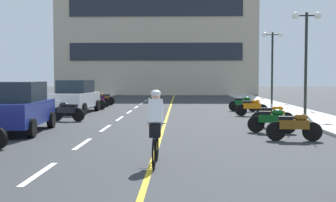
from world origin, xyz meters
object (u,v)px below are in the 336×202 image
motorcycle_4 (294,126)px  motorcycle_8 (252,107)px  street_lamp_mid (306,40)px  motorcycle_6 (273,115)px  motorcycle_12 (103,98)px  street_lamp_far (272,51)px  parked_car_near (18,107)px  motorcycle_9 (244,103)px  motorcycle_5 (272,120)px  parked_car_mid (76,96)px  motorcycle_7 (67,111)px  motorcycle_10 (94,102)px  cyclist_rider (155,126)px  motorcycle_11 (97,100)px

motorcycle_4 → motorcycle_8: (0.14, 8.80, 0.00)m
street_lamp_mid → motorcycle_8: size_ratio=3.00×
motorcycle_6 → motorcycle_12: (-9.18, 13.61, 0.00)m
street_lamp_far → motorcycle_6: (-2.79, -13.51, -3.33)m
motorcycle_6 → motorcycle_12: same height
motorcycle_4 → parked_car_near: bearing=168.9°
motorcycle_9 → motorcycle_12: size_ratio=0.97×
parked_car_near → motorcycle_12: 15.56m
motorcycle_4 → motorcycle_6: bearing=88.0°
street_lamp_far → motorcycle_12: (-11.97, 0.10, -3.33)m
street_lamp_mid → motorcycle_4: 9.54m
street_lamp_mid → motorcycle_5: 7.98m
parked_car_mid → parked_car_near: bearing=-89.9°
motorcycle_5 → motorcycle_9: same height
motorcycle_4 → motorcycle_8: same height
motorcycle_7 → parked_car_mid: bearing=98.8°
motorcycle_8 → motorcycle_9: same height
motorcycle_6 → motorcycle_10: same height
motorcycle_6 → motorcycle_9: size_ratio=1.03×
street_lamp_far → motorcycle_7: size_ratio=3.03×
parked_car_near → motorcycle_7: bearing=80.2°
motorcycle_4 → street_lamp_far: bearing=80.4°
motorcycle_9 → parked_car_mid: bearing=-173.0°
motorcycle_12 → cyclist_rider: (4.94, -21.14, 0.41)m
motorcycle_7 → motorcycle_8: (8.77, 2.88, 0.00)m
motorcycle_4 → motorcycle_5: (-0.28, 1.92, 0.00)m
motorcycle_12 → street_lamp_mid: bearing=-37.0°
motorcycle_10 → motorcycle_11: 2.05m
motorcycle_8 → motorcycle_12: 12.57m
street_lamp_mid → motorcycle_11: (-11.79, 6.80, -3.39)m
street_lamp_far → cyclist_rider: 22.37m
motorcycle_11 → cyclist_rider: bearing=-75.5°
street_lamp_mid → parked_car_near: size_ratio=1.19×
motorcycle_4 → motorcycle_12: (-9.05, 17.38, 0.00)m
motorcycle_6 → motorcycle_5: bearing=-102.7°
motorcycle_10 → parked_car_mid: bearing=-99.7°
motorcycle_7 → motorcycle_11: bearing=92.5°
motorcycle_12 → motorcycle_5: bearing=-60.5°
parked_car_mid → motorcycle_8: bearing=-10.6°
motorcycle_8 → motorcycle_9: 2.95m
parked_car_near → motorcycle_8: bearing=36.3°
parked_car_mid → motorcycle_11: 4.74m
parked_car_near → cyclist_rider: parked_car_near is taller
motorcycle_9 → motorcycle_4: bearing=-90.7°
parked_car_mid → motorcycle_6: size_ratio=2.53×
motorcycle_12 → street_lamp_far: bearing=-0.5°
motorcycle_4 → motorcycle_10: bearing=123.9°
motorcycle_10 → motorcycle_9: bearing=-9.4°
street_lamp_far → motorcycle_10: (-11.83, -4.04, -3.33)m
street_lamp_far → motorcycle_12: 12.43m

